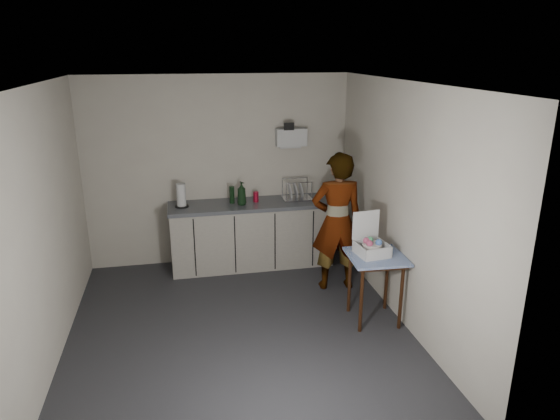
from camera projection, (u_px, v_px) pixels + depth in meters
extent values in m
plane|color=#252529|center=(240.00, 330.00, 5.40)|extent=(4.00, 4.00, 0.00)
cube|color=beige|center=(219.00, 171.00, 6.86)|extent=(3.60, 0.02, 2.60)
cube|color=beige|center=(402.00, 206.00, 5.35)|extent=(0.02, 4.00, 2.60)
cube|color=beige|center=(46.00, 229.00, 4.66)|extent=(0.02, 4.00, 2.60)
cube|color=white|center=(233.00, 84.00, 4.61)|extent=(3.60, 4.00, 0.01)
cube|color=black|center=(252.00, 261.00, 7.05)|extent=(2.20, 0.52, 0.08)
cube|color=#B7B0A3|center=(252.00, 236.00, 6.93)|extent=(2.20, 0.58, 0.86)
cube|color=#4C5056|center=(251.00, 204.00, 6.79)|extent=(2.24, 0.62, 0.05)
cube|color=black|center=(195.00, 248.00, 6.51)|extent=(0.02, 0.01, 0.80)
cube|color=black|center=(235.00, 245.00, 6.61)|extent=(0.02, 0.01, 0.80)
cube|color=black|center=(275.00, 242.00, 6.71)|extent=(0.01, 0.01, 0.80)
cube|color=black|center=(313.00, 239.00, 6.82)|extent=(0.02, 0.01, 0.80)
cube|color=silver|center=(291.00, 137.00, 6.85)|extent=(0.42, 0.16, 0.24)
cube|color=silver|center=(290.00, 147.00, 6.94)|extent=(0.30, 0.06, 0.04)
cube|color=black|center=(289.00, 126.00, 6.71)|extent=(0.14, 0.02, 0.10)
cylinder|color=#331A0B|center=(361.00, 301.00, 5.27)|extent=(0.04, 0.04, 0.72)
cylinder|color=#331A0B|center=(401.00, 298.00, 5.34)|extent=(0.04, 0.04, 0.72)
cylinder|color=#331A0B|center=(349.00, 283.00, 5.69)|extent=(0.04, 0.04, 0.72)
cylinder|color=#331A0B|center=(386.00, 280.00, 5.75)|extent=(0.04, 0.04, 0.72)
cube|color=#331A0B|center=(376.00, 259.00, 5.40)|extent=(0.56, 0.56, 0.04)
cube|color=#19449B|center=(377.00, 257.00, 5.39)|extent=(0.63, 0.63, 0.03)
imported|color=#B2A593|center=(337.00, 222.00, 6.14)|extent=(0.67, 0.47, 1.75)
imported|color=black|center=(242.00, 193.00, 6.65)|extent=(0.16, 0.16, 0.32)
cylinder|color=red|center=(256.00, 197.00, 6.81)|extent=(0.07, 0.07, 0.14)
cylinder|color=black|center=(232.00, 195.00, 6.74)|extent=(0.07, 0.07, 0.23)
cylinder|color=black|center=(182.00, 206.00, 6.61)|extent=(0.18, 0.18, 0.02)
cylinder|color=silver|center=(181.00, 195.00, 6.56)|extent=(0.12, 0.12, 0.30)
cube|color=silver|center=(297.00, 198.00, 6.95)|extent=(0.40, 0.30, 0.02)
cylinder|color=silver|center=(286.00, 192.00, 6.75)|extent=(0.01, 0.01, 0.26)
cylinder|color=silver|center=(312.00, 190.00, 6.82)|extent=(0.01, 0.01, 0.26)
cylinder|color=silver|center=(282.00, 187.00, 6.99)|extent=(0.01, 0.01, 0.26)
cylinder|color=silver|center=(307.00, 186.00, 7.06)|extent=(0.01, 0.01, 0.26)
cylinder|color=silver|center=(290.00, 190.00, 6.90)|extent=(0.05, 0.22, 0.22)
cylinder|color=silver|center=(295.00, 190.00, 6.91)|extent=(0.05, 0.22, 0.22)
cylinder|color=silver|center=(301.00, 190.00, 6.93)|extent=(0.05, 0.22, 0.22)
cube|color=silver|center=(372.00, 254.00, 5.41)|extent=(0.36, 0.36, 0.01)
cube|color=silver|center=(379.00, 254.00, 5.25)|extent=(0.32, 0.05, 0.12)
cube|color=silver|center=(365.00, 244.00, 5.52)|extent=(0.32, 0.05, 0.12)
cube|color=silver|center=(359.00, 250.00, 5.34)|extent=(0.05, 0.32, 0.12)
cube|color=silver|center=(385.00, 247.00, 5.43)|extent=(0.05, 0.32, 0.12)
cube|color=silver|center=(366.00, 225.00, 5.47)|extent=(0.32, 0.05, 0.32)
cylinder|color=white|center=(372.00, 249.00, 5.39)|extent=(0.21, 0.21, 0.12)
sphere|color=#D74F7B|center=(370.00, 244.00, 5.31)|extent=(0.07, 0.07, 0.07)
sphere|color=#5181DD|center=(379.00, 242.00, 5.34)|extent=(0.07, 0.07, 0.07)
sphere|color=#55CE7C|center=(370.00, 240.00, 5.41)|extent=(0.07, 0.07, 0.07)
sphere|color=#D74F7B|center=(366.00, 241.00, 5.39)|extent=(0.07, 0.07, 0.07)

